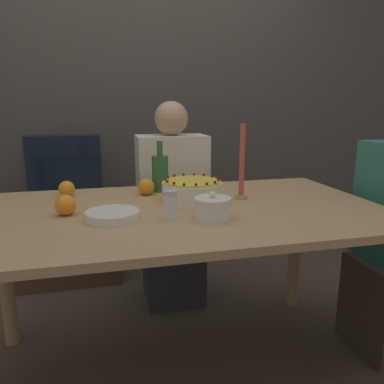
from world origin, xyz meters
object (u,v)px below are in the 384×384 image
object	(u,v)px
cake	(192,191)
candle	(242,168)
bottle	(160,172)
sugar_shaker	(170,204)
tv_monitor	(64,164)
person_man_blue_shirt	(172,218)
sugar_bowl	(213,208)

from	to	relation	value
cake	candle	size ratio (longest dim) A/B	0.78
cake	bottle	world-z (taller)	bottle
sugar_shaker	tv_monitor	distance (m)	1.36
sugar_shaker	person_man_blue_shirt	size ratio (longest dim) A/B	0.09
candle	bottle	size ratio (longest dim) A/B	1.37
cake	candle	distance (m)	0.24
bottle	sugar_bowl	bearing A→B (deg)	-77.01
sugar_shaker	tv_monitor	size ratio (longest dim) A/B	0.22
person_man_blue_shirt	sugar_bowl	bearing A→B (deg)	89.41
sugar_shaker	candle	bearing A→B (deg)	31.30
sugar_bowl	person_man_blue_shirt	bearing A→B (deg)	89.41
cake	sugar_bowl	size ratio (longest dim) A/B	1.90
sugar_shaker	tv_monitor	xyz separation A→B (m)	(-0.48, 1.27, -0.02)
sugar_bowl	bottle	size ratio (longest dim) A/B	0.56
candle	tv_monitor	distance (m)	1.35
sugar_bowl	candle	world-z (taller)	candle
sugar_bowl	sugar_shaker	world-z (taller)	sugar_shaker
cake	person_man_blue_shirt	world-z (taller)	person_man_blue_shirt
cake	person_man_blue_shirt	distance (m)	0.65
bottle	tv_monitor	distance (m)	0.96
candle	cake	bearing A→B (deg)	178.97
sugar_bowl	sugar_shaker	size ratio (longest dim) A/B	1.27
sugar_bowl	candle	xyz separation A→B (m)	(0.21, 0.26, 0.10)
sugar_bowl	candle	distance (m)	0.35
candle	sugar_bowl	bearing A→B (deg)	-129.63
candle	person_man_blue_shirt	distance (m)	0.73
bottle	tv_monitor	bearing A→B (deg)	122.42
person_man_blue_shirt	tv_monitor	bearing A→B (deg)	-36.04
cake	bottle	distance (m)	0.26
sugar_shaker	cake	bearing A→B (deg)	58.51
sugar_bowl	tv_monitor	xyz separation A→B (m)	(-0.63, 1.30, -0.01)
sugar_bowl	bottle	world-z (taller)	bottle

